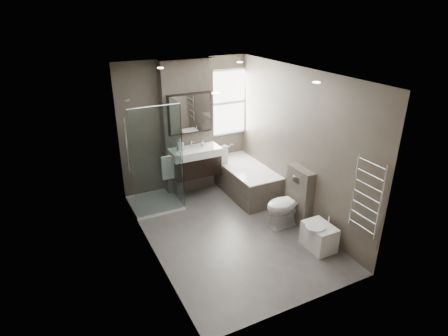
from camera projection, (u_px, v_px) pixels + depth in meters
room at (230, 159)px, 5.76m from camera, size 2.70×3.90×2.70m
vanity_pier at (187, 128)px, 7.21m from camera, size 1.00×0.25×2.60m
vanity at (195, 161)px, 7.15m from camera, size 0.95×0.47×0.66m
mirror_cabinet at (190, 113)px, 6.94m from camera, size 0.86×0.08×0.76m
towel_left at (168, 168)px, 6.91m from camera, size 0.24×0.06×0.44m
towel_right at (222, 157)px, 7.37m from camera, size 0.24×0.06×0.44m
shower_enclosure at (160, 182)px, 6.88m from camera, size 0.90×0.90×2.00m
bathtub at (245, 178)px, 7.43m from camera, size 0.75×1.60×0.57m
window at (227, 103)px, 7.51m from camera, size 0.98×0.06×1.33m
toilet at (287, 204)px, 6.32m from camera, size 0.78×0.47×0.78m
cistern_box at (299, 196)px, 6.37m from camera, size 0.19×0.55×1.00m
bidet at (319, 236)px, 5.76m from camera, size 0.43×0.50×0.52m
towel_radiator at (367, 196)px, 5.03m from camera, size 0.03×0.49×1.10m
soap_bottle_a at (181, 145)px, 6.92m from camera, size 0.10×0.10×0.21m
soap_bottle_b at (203, 143)px, 7.14m from camera, size 0.09×0.09×0.12m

